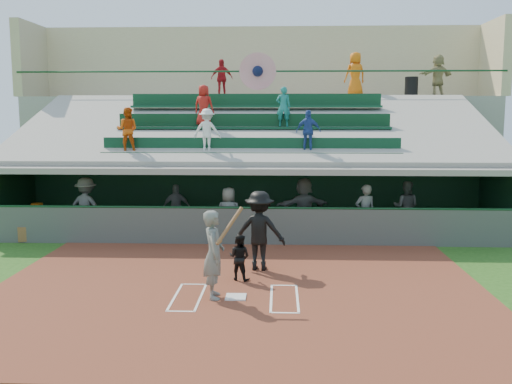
{
  "coord_description": "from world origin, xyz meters",
  "views": [
    {
      "loc": [
        0.91,
        -11.61,
        3.87
      ],
      "look_at": [
        0.28,
        3.5,
        1.8
      ],
      "focal_mm": 40.0,
      "sensor_mm": 36.0,
      "label": 1
    }
  ],
  "objects_px": {
    "trash_bin": "(411,87)",
    "white_table": "(37,225)",
    "water_cooler": "(37,209)",
    "home_plate": "(236,297)",
    "batter_at_plate": "(214,254)",
    "catcher": "(239,257)"
  },
  "relations": [
    {
      "from": "batter_at_plate",
      "to": "trash_bin",
      "type": "xyz_separation_m",
      "value": [
        6.82,
        12.67,
        4.04
      ]
    },
    {
      "from": "catcher",
      "to": "white_table",
      "type": "xyz_separation_m",
      "value": [
        -6.82,
        4.66,
        -0.19
      ]
    },
    {
      "from": "trash_bin",
      "to": "white_table",
      "type": "bearing_deg",
      "value": -153.14
    },
    {
      "from": "home_plate",
      "to": "trash_bin",
      "type": "bearing_deg",
      "value": 63.3
    },
    {
      "from": "home_plate",
      "to": "water_cooler",
      "type": "distance_m",
      "value": 9.1
    },
    {
      "from": "catcher",
      "to": "trash_bin",
      "type": "distance_m",
      "value": 13.75
    },
    {
      "from": "home_plate",
      "to": "batter_at_plate",
      "type": "height_order",
      "value": "batter_at_plate"
    },
    {
      "from": "trash_bin",
      "to": "home_plate",
      "type": "bearing_deg",
      "value": -116.7
    },
    {
      "from": "water_cooler",
      "to": "home_plate",
      "type": "bearing_deg",
      "value": -41.32
    },
    {
      "from": "white_table",
      "to": "trash_bin",
      "type": "bearing_deg",
      "value": 26.42
    },
    {
      "from": "catcher",
      "to": "trash_bin",
      "type": "relative_size",
      "value": 1.35
    },
    {
      "from": "home_plate",
      "to": "catcher",
      "type": "distance_m",
      "value": 1.42
    },
    {
      "from": "white_table",
      "to": "water_cooler",
      "type": "bearing_deg",
      "value": 21.28
    },
    {
      "from": "home_plate",
      "to": "white_table",
      "type": "xyz_separation_m",
      "value": [
        -6.83,
        5.97,
        0.33
      ]
    },
    {
      "from": "home_plate",
      "to": "trash_bin",
      "type": "distance_m",
      "value": 15.01
    },
    {
      "from": "trash_bin",
      "to": "batter_at_plate",
      "type": "bearing_deg",
      "value": -118.31
    },
    {
      "from": "home_plate",
      "to": "water_cooler",
      "type": "xyz_separation_m",
      "value": [
        -6.8,
        5.98,
        0.84
      ]
    },
    {
      "from": "catcher",
      "to": "batter_at_plate",
      "type": "bearing_deg",
      "value": 92.42
    },
    {
      "from": "batter_at_plate",
      "to": "catcher",
      "type": "bearing_deg",
      "value": 71.59
    },
    {
      "from": "water_cooler",
      "to": "batter_at_plate",
      "type": "bearing_deg",
      "value": -43.35
    },
    {
      "from": "water_cooler",
      "to": "trash_bin",
      "type": "height_order",
      "value": "trash_bin"
    },
    {
      "from": "white_table",
      "to": "trash_bin",
      "type": "xyz_separation_m",
      "value": [
        13.2,
        6.69,
        4.64
      ]
    }
  ]
}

